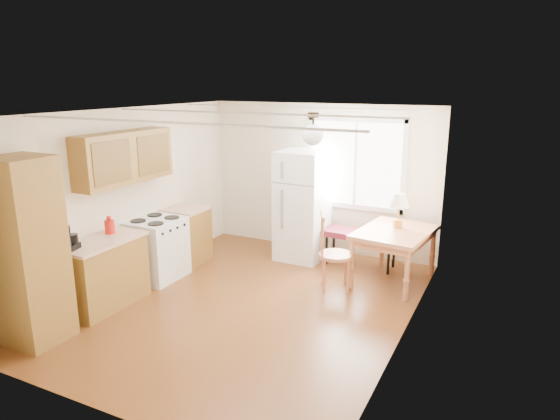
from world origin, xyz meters
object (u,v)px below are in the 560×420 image
Objects in this scene: refrigerator at (302,206)px; chair at (329,246)px; dining_table at (395,237)px; bench at (360,236)px.

chair is at bearing -47.86° from refrigerator.
refrigerator is at bearing 175.28° from dining_table.
bench is 0.77m from dining_table.
refrigerator is 1.65m from dining_table.
refrigerator reaches higher than dining_table.
refrigerator is 1.46× the size of bench.
bench is (0.98, 0.06, -0.40)m from refrigerator.
refrigerator is 1.31m from chair.
refrigerator reaches higher than chair.
chair is at bearing -132.94° from dining_table.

